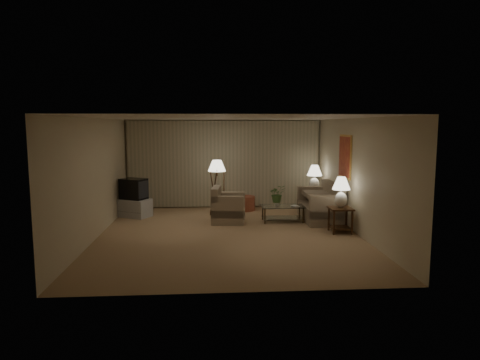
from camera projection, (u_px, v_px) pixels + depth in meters
name	position (u px, v px, depth m)	size (l,w,h in m)	color
ground	(229.00, 234.00, 9.99)	(7.00, 7.00, 0.00)	tan
room_shell	(227.00, 155.00, 11.26)	(6.04, 7.02, 2.72)	beige
sofa	(320.00, 206.00, 11.46)	(1.82, 0.96, 0.79)	gray
armchair	(229.00, 208.00, 11.21)	(1.08, 1.05, 0.74)	gray
side_table_near	(340.00, 215.00, 10.13)	(0.53, 0.53, 0.60)	#331D0E
side_table_far	(314.00, 197.00, 12.71)	(0.55, 0.46, 0.60)	#331D0E
table_lamp_near	(341.00, 190.00, 10.05)	(0.42, 0.42, 0.73)	white
table_lamp_far	(314.00, 176.00, 12.62)	(0.45, 0.45, 0.77)	white
coffee_table	(283.00, 211.00, 11.31)	(1.14, 0.62, 0.41)	silver
tv_cabinet	(134.00, 208.00, 11.91)	(1.02, 0.89, 0.50)	#B4B4B7
crt_tv	(134.00, 189.00, 11.84)	(0.81, 0.73, 0.57)	black
floor_lamp	(217.00, 186.00, 12.16)	(0.51, 0.51, 1.56)	#331D0E
ottoman	(244.00, 203.00, 12.81)	(0.64, 0.64, 0.42)	#AB503A
vase	(277.00, 203.00, 11.27)	(0.14, 0.14, 0.15)	white
flowers	(277.00, 192.00, 11.23)	(0.42, 0.36, 0.47)	#456D30
book	(293.00, 206.00, 11.21)	(0.16, 0.22, 0.02)	olive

